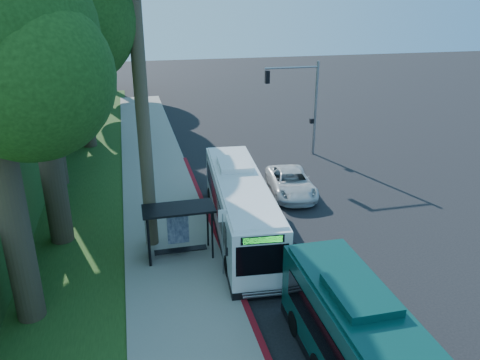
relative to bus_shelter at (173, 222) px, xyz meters
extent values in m
plane|color=black|center=(7.26, 2.86, -1.81)|extent=(140.00, 140.00, 0.00)
cube|color=gray|center=(-0.04, 2.86, -1.75)|extent=(4.50, 70.00, 0.12)
cube|color=maroon|center=(2.26, -1.14, -1.74)|extent=(0.25, 30.00, 0.13)
cube|color=#234719|center=(-5.74, 7.86, -1.78)|extent=(8.00, 70.00, 0.06)
cube|color=black|center=(0.26, -0.14, 0.69)|extent=(3.20, 1.50, 0.10)
cube|color=black|center=(-1.19, -0.14, -0.61)|extent=(0.06, 1.30, 2.20)
cube|color=navy|center=(0.26, 0.56, -0.56)|extent=(1.00, 0.12, 1.70)
cube|color=black|center=(0.26, -0.24, -1.36)|extent=(2.40, 0.40, 0.06)
cube|color=black|center=(-1.14, 0.46, -0.61)|extent=(0.08, 0.08, 2.40)
cube|color=black|center=(1.66, 0.46, -0.61)|extent=(0.08, 0.08, 2.40)
cube|color=black|center=(-1.14, -0.74, -0.61)|extent=(0.08, 0.08, 2.40)
cube|color=black|center=(1.66, -0.74, -0.61)|extent=(0.08, 0.08, 2.40)
cylinder|color=gray|center=(1.86, -2.14, -0.31)|extent=(0.06, 0.06, 3.00)
cube|color=white|center=(1.86, -2.14, 1.09)|extent=(0.35, 0.04, 0.55)
cylinder|color=gray|center=(12.06, 12.86, 1.69)|extent=(0.20, 0.20, 7.00)
cylinder|color=gray|center=(10.06, 12.86, 4.79)|extent=(4.00, 0.14, 0.14)
cube|color=black|center=(8.26, 12.86, 4.19)|extent=(0.30, 0.30, 0.90)
cube|color=black|center=(11.81, 12.86, 0.79)|extent=(0.25, 0.25, 0.35)
cylinder|color=#4C3F2D|center=(-0.94, 1.36, 4.69)|extent=(0.60, 0.60, 13.00)
cylinder|color=#382B1E|center=(-5.24, 2.86, 3.44)|extent=(1.10, 1.10, 10.50)
sphere|color=#17390F|center=(-3.64, 1.66, 8.69)|extent=(5.60, 5.60, 5.60)
cylinder|color=#382B1E|center=(-6.24, 10.86, 4.14)|extent=(1.18, 1.18, 11.90)
cylinder|color=#382B1E|center=(-4.74, 18.86, 3.09)|extent=(1.06, 1.06, 9.80)
sphere|color=#17390F|center=(-4.74, 18.86, 9.11)|extent=(8.40, 8.40, 8.40)
sphere|color=#17390F|center=(-3.06, 17.60, 7.99)|extent=(5.88, 5.88, 5.88)
sphere|color=#17390F|center=(-6.21, 20.33, 8.27)|extent=(5.46, 5.46, 5.46)
cylinder|color=#382B1E|center=(-6.74, 26.86, 3.79)|extent=(1.14, 1.14, 11.20)
cylinder|color=#382B1E|center=(-4.24, 34.86, 2.74)|extent=(1.02, 1.02, 9.10)
sphere|color=#17390F|center=(-4.24, 34.86, 8.33)|extent=(8.00, 8.00, 8.00)
sphere|color=#17390F|center=(-2.64, 33.66, 7.29)|extent=(5.60, 5.60, 5.60)
sphere|color=#17390F|center=(-5.64, 36.26, 7.55)|extent=(5.20, 5.20, 5.20)
cylinder|color=#382B1E|center=(-3.24, 42.86, 2.39)|extent=(0.98, 0.98, 8.40)
sphere|color=#17390F|center=(-3.24, 42.86, 7.55)|extent=(7.00, 7.00, 7.00)
sphere|color=#17390F|center=(-1.84, 41.81, 6.59)|extent=(4.90, 4.90, 4.90)
sphere|color=#17390F|center=(-4.47, 44.08, 6.83)|extent=(4.55, 4.55, 4.55)
cylinder|color=#382B1E|center=(-5.74, -3.14, 2.74)|extent=(1.02, 1.02, 9.10)
sphere|color=#17390F|center=(-4.30, -4.22, 7.29)|extent=(5.04, 5.04, 5.04)
cube|color=white|center=(3.46, 1.32, -0.16)|extent=(3.30, 11.27, 2.64)
cube|color=black|center=(3.46, 1.32, -1.53)|extent=(3.33, 11.33, 0.32)
cube|color=black|center=(3.49, 1.78, 0.09)|extent=(3.15, 8.84, 1.02)
cube|color=black|center=(2.99, -4.17, 0.05)|extent=(2.08, 0.29, 1.30)
cube|color=black|center=(3.92, 6.81, 0.14)|extent=(1.89, 0.27, 0.93)
cube|color=#19E533|center=(2.99, -4.17, 0.92)|extent=(1.54, 0.22, 0.26)
cube|color=white|center=(3.46, 1.32, 1.20)|extent=(3.06, 10.70, 0.11)
cube|color=white|center=(3.61, 3.17, 1.36)|extent=(1.84, 2.45, 0.32)
cylinder|color=black|center=(2.09, -2.13, -1.34)|extent=(0.36, 0.95, 0.93)
cylinder|color=black|center=(4.22, -2.31, -1.34)|extent=(0.36, 0.95, 0.93)
cylinder|color=black|center=(2.75, 5.62, -1.34)|extent=(0.36, 0.95, 0.93)
cylinder|color=black|center=(4.88, 5.44, -1.34)|extent=(0.36, 0.95, 0.93)
cube|color=black|center=(4.66, -5.17, 0.10)|extent=(1.86, 0.12, 0.91)
cube|color=#0A3732|center=(4.62, -10.58, 1.15)|extent=(2.21, 10.39, 0.11)
cube|color=#0A3732|center=(4.64, -8.76, 1.31)|extent=(1.64, 2.29, 0.32)
cylinder|color=black|center=(3.60, -6.42, -1.35)|extent=(0.28, 0.91, 0.91)
cylinder|color=black|center=(5.70, -6.44, -1.35)|extent=(0.28, 0.91, 0.91)
imported|color=silver|center=(7.75, 5.79, -1.07)|extent=(3.03, 5.53, 1.47)
camera|label=1|loc=(-1.56, -19.18, 9.51)|focal=35.00mm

